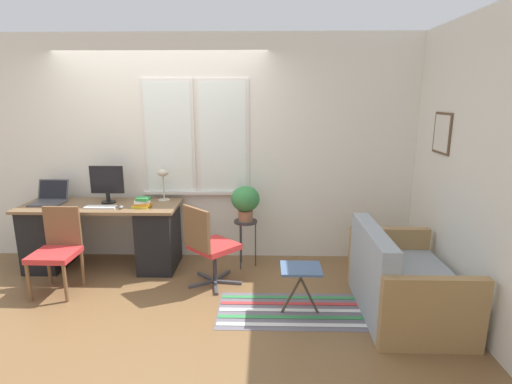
{
  "coord_description": "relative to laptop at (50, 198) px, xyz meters",
  "views": [
    {
      "loc": [
        1.22,
        -4.07,
        1.98
      ],
      "look_at": [
        1.12,
        0.17,
        0.97
      ],
      "focal_mm": 28.0,
      "sensor_mm": 36.0,
      "label": 1
    }
  ],
  "objects": [
    {
      "name": "office_chair_swivel",
      "position": [
        1.93,
        -0.5,
        -0.36
      ],
      "size": [
        0.62,
        0.62,
        0.89
      ],
      "rotation": [
        0.0,
        0.0,
        2.38
      ],
      "color": "#47474C",
      "rests_on": "ground_plane"
    },
    {
      "name": "desk_chair_wooden",
      "position": [
        0.38,
        -0.65,
        -0.36
      ],
      "size": [
        0.43,
        0.44,
        0.87
      ],
      "rotation": [
        0.0,
        0.0,
        -0.02
      ],
      "color": "brown",
      "rests_on": "ground_plane"
    },
    {
      "name": "plant_stand",
      "position": [
        2.29,
        -0.0,
        -0.32
      ],
      "size": [
        0.27,
        0.27,
        0.57
      ],
      "color": "#333338",
      "rests_on": "ground_plane"
    },
    {
      "name": "book_stack",
      "position": [
        1.14,
        -0.16,
        -0.0
      ],
      "size": [
        0.21,
        0.16,
        0.11
      ],
      "color": "yellow",
      "rests_on": "desk"
    },
    {
      "name": "desk",
      "position": [
        0.62,
        -0.06,
        -0.42
      ],
      "size": [
        1.8,
        0.66,
        0.77
      ],
      "color": "brown",
      "rests_on": "ground_plane"
    },
    {
      "name": "desk_lamp",
      "position": [
        1.31,
        0.14,
        0.23
      ],
      "size": [
        0.14,
        0.14,
        0.38
      ],
      "color": "#BCB299",
      "rests_on": "desk"
    },
    {
      "name": "floor_rug_striped",
      "position": [
        2.76,
        -1.03,
        -0.82
      ],
      "size": [
        1.38,
        0.68,
        0.01
      ],
      "color": "slate",
      "rests_on": "ground_plane"
    },
    {
      "name": "potted_plant",
      "position": [
        2.29,
        -0.0,
        -0.01
      ],
      "size": [
        0.33,
        0.33,
        0.41
      ],
      "color": "#9E6B4C",
      "rests_on": "plant_stand"
    },
    {
      "name": "mouse",
      "position": [
        0.92,
        -0.23,
        -0.04
      ],
      "size": [
        0.04,
        0.07,
        0.04
      ],
      "color": "slate",
      "rests_on": "desk"
    },
    {
      "name": "folding_stool",
      "position": [
        2.85,
        -1.06,
        -0.42
      ],
      "size": [
        0.37,
        0.32,
        0.46
      ],
      "color": "slate",
      "rests_on": "ground_plane"
    },
    {
      "name": "keyboard",
      "position": [
        0.68,
        -0.2,
        -0.05
      ],
      "size": [
        0.35,
        0.12,
        0.02
      ],
      "color": "silver",
      "rests_on": "desk"
    },
    {
      "name": "couch_loveseat",
      "position": [
        3.8,
        -1.02,
        -0.55
      ],
      "size": [
        0.83,
        1.27,
        0.81
      ],
      "rotation": [
        0.0,
        0.0,
        1.57
      ],
      "color": "#9EA8B2",
      "rests_on": "ground_plane"
    },
    {
      "name": "wall_back_with_window",
      "position": [
        1.31,
        0.35,
        0.53
      ],
      "size": [
        9.0,
        0.12,
        2.7
      ],
      "color": "white",
      "rests_on": "ground_plane"
    },
    {
      "name": "monitor",
      "position": [
        0.68,
        0.03,
        0.18
      ],
      "size": [
        0.39,
        0.16,
        0.44
      ],
      "color": "black",
      "rests_on": "desk"
    },
    {
      "name": "laptop",
      "position": [
        0.0,
        0.0,
        0.0
      ],
      "size": [
        0.36,
        0.33,
        0.25
      ],
      "color": "#4C4C51",
      "rests_on": "desk"
    },
    {
      "name": "wall_right_with_picture",
      "position": [
        4.35,
        -0.39,
        0.53
      ],
      "size": [
        0.08,
        9.0,
        2.7
      ],
      "color": "white",
      "rests_on": "ground_plane"
    },
    {
      "name": "ground_plane",
      "position": [
        1.3,
        -0.39,
        -0.83
      ],
      "size": [
        14.0,
        14.0,
        0.0
      ],
      "primitive_type": "plane",
      "color": "brown"
    }
  ]
}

